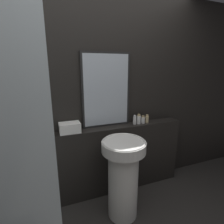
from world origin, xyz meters
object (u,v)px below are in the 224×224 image
mirror (106,91)px  shampoo_bottle (135,120)px  lotion_bottle (143,120)px  pedestal_sink (123,175)px  conditioner_bottle (139,119)px  towel_stack (70,128)px  body_wash_bottle (147,119)px

mirror → shampoo_bottle: 0.54m
lotion_bottle → pedestal_sink: bearing=-137.9°
mirror → conditioner_bottle: bearing=-9.2°
pedestal_sink → towel_stack: 0.79m
towel_stack → body_wash_bottle: towel_stack is taller
pedestal_sink → towel_stack: bearing=138.4°
conditioner_bottle → lotion_bottle: bearing=0.0°
pedestal_sink → mirror: mirror is taller
shampoo_bottle → conditioner_bottle: size_ratio=0.93×
mirror → shampoo_bottle: mirror is taller
pedestal_sink → towel_stack: towel_stack is taller
pedestal_sink → conditioner_bottle: bearing=46.3°
lotion_bottle → body_wash_bottle: size_ratio=0.94×
pedestal_sink → lotion_bottle: (0.47, 0.43, 0.45)m
lotion_bottle → body_wash_bottle: 0.06m
towel_stack → lotion_bottle: size_ratio=2.28×
shampoo_bottle → lotion_bottle: size_ratio=1.18×
mirror → lotion_bottle: (0.49, -0.07, -0.40)m
towel_stack → body_wash_bottle: (1.02, -0.00, -0.01)m
conditioner_bottle → body_wash_bottle: (0.13, -0.00, -0.01)m
pedestal_sink → lotion_bottle: lotion_bottle is taller
pedestal_sink → shampoo_bottle: (0.35, 0.43, 0.46)m
shampoo_bottle → body_wash_bottle: (0.19, -0.00, -0.01)m
towel_stack → lotion_bottle: 0.96m
conditioner_bottle → lotion_bottle: size_ratio=1.27×
towel_stack → shampoo_bottle: bearing=0.0°
towel_stack → lotion_bottle: towel_stack is taller
conditioner_bottle → body_wash_bottle: bearing=-0.0°
lotion_bottle → body_wash_bottle: bearing=-0.0°
shampoo_bottle → lotion_bottle: 0.12m
towel_stack → lotion_bottle: (0.96, 0.00, -0.01)m
mirror → body_wash_bottle: mirror is taller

